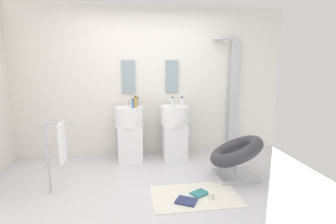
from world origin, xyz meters
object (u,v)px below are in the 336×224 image
object	(u,v)px
soap_bottle_grey	(138,102)
soap_bottle_amber	(136,102)
coffee_mug	(211,196)
pedestal_sink_right	(175,130)
lounge_chair	(236,154)
magazine_teal	(200,193)
soap_bottle_white	(182,102)
pedestal_sink_left	(130,132)
magazine_navy	(186,201)
soap_bottle_clear	(173,103)
soap_bottle_green	(173,103)
soap_bottle_blue	(133,104)
shower_column	(233,93)
towel_rack	(60,144)

from	to	relation	value
soap_bottle_grey	soap_bottle_amber	world-z (taller)	soap_bottle_amber
coffee_mug	pedestal_sink_right	bearing A→B (deg)	96.81
lounge_chair	magazine_teal	world-z (taller)	lounge_chair
lounge_chair	soap_bottle_white	xyz separation A→B (m)	(-0.61, 0.85, 0.64)
pedestal_sink_left	coffee_mug	xyz separation A→B (m)	(0.94, -1.51, -0.44)
pedestal_sink_left	magazine_teal	xyz separation A→B (m)	(0.83, -1.38, -0.47)
magazine_navy	soap_bottle_grey	xyz separation A→B (m)	(-0.48, 1.64, 0.96)
pedestal_sink_right	soap_bottle_clear	distance (m)	0.53
pedestal_sink_left	soap_bottle_amber	xyz separation A→B (m)	(0.10, -0.10, 0.51)
soap_bottle_grey	soap_bottle_amber	size ratio (longest dim) A/B	0.77
soap_bottle_green	pedestal_sink_right	bearing A→B (deg)	71.42
lounge_chair	soap_bottle_blue	xyz separation A→B (m)	(-1.41, 0.85, 0.63)
pedestal_sink_right	magazine_navy	bearing A→B (deg)	-94.97
lounge_chair	soap_bottle_amber	world-z (taller)	soap_bottle_amber
soap_bottle_amber	soap_bottle_clear	xyz separation A→B (m)	(0.60, -0.07, -0.01)
soap_bottle_blue	soap_bottle_white	bearing A→B (deg)	0.20
pedestal_sink_right	coffee_mug	xyz separation A→B (m)	(0.18, -1.51, -0.44)
pedestal_sink_left	shower_column	distance (m)	1.97
towel_rack	soap_bottle_green	distance (m)	1.86
pedestal_sink_left	magazine_teal	world-z (taller)	pedestal_sink_left
soap_bottle_blue	shower_column	bearing A→B (deg)	10.35
magazine_navy	soap_bottle_amber	bearing A→B (deg)	140.08
soap_bottle_clear	soap_bottle_white	bearing A→B (deg)	20.76
soap_bottle_amber	soap_bottle_clear	world-z (taller)	soap_bottle_amber
soap_bottle_white	soap_bottle_amber	bearing A→B (deg)	179.73
shower_column	towel_rack	xyz separation A→B (m)	(-2.74, -1.25, -0.45)
pedestal_sink_right	soap_bottle_white	xyz separation A→B (m)	(0.10, -0.10, 0.50)
shower_column	pedestal_sink_right	bearing A→B (deg)	-168.43
lounge_chair	soap_bottle_blue	size ratio (longest dim) A/B	6.95
soap_bottle_blue	soap_bottle_clear	bearing A→B (deg)	-5.31
soap_bottle_clear	soap_bottle_amber	bearing A→B (deg)	173.74
towel_rack	soap_bottle_clear	xyz separation A→B (m)	(1.57, 0.86, 0.36)
magazine_navy	soap_bottle_clear	size ratio (longest dim) A/B	1.36
soap_bottle_amber	towel_rack	bearing A→B (deg)	-136.47
soap_bottle_green	soap_bottle_white	distance (m)	0.15
magazine_teal	soap_bottle_amber	bearing A→B (deg)	90.36
shower_column	soap_bottle_white	world-z (taller)	shower_column
magazine_navy	soap_bottle_blue	bearing A→B (deg)	141.50
soap_bottle_amber	shower_column	bearing A→B (deg)	10.37
towel_rack	soap_bottle_amber	distance (m)	1.40
towel_rack	soap_bottle_white	distance (m)	2.00
soap_bottle_amber	soap_bottle_blue	bearing A→B (deg)	-170.60
magazine_teal	soap_bottle_blue	world-z (taller)	soap_bottle_blue
shower_column	magazine_teal	size ratio (longest dim) A/B	10.18
magazine_navy	soap_bottle_amber	size ratio (longest dim) A/B	1.21
lounge_chair	coffee_mug	distance (m)	0.83
shower_column	soap_bottle_blue	world-z (taller)	shower_column
soap_bottle_white	soap_bottle_amber	distance (m)	0.76
towel_rack	coffee_mug	xyz separation A→B (m)	(1.81, -0.49, -0.58)
coffee_mug	soap_bottle_clear	distance (m)	1.66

